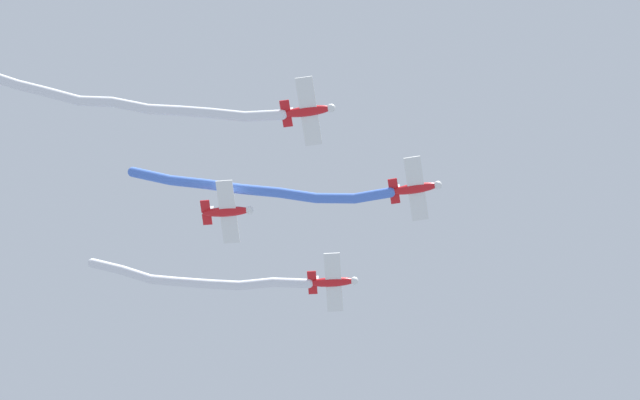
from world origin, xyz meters
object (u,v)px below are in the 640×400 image
(airplane_left_wing, at_px, (333,282))
(airplane_right_wing, at_px, (308,111))
(airplane_lead, at_px, (416,188))
(airplane_slot, at_px, (228,211))

(airplane_left_wing, height_order, airplane_right_wing, airplane_right_wing)
(airplane_lead, relative_size, airplane_left_wing, 1.00)
(airplane_right_wing, relative_size, airplane_slot, 1.00)
(airplane_lead, xyz_separation_m, airplane_right_wing, (-6.37, -9.31, 0.30))
(airplane_lead, bearing_deg, airplane_right_wing, -133.01)
(airplane_right_wing, bearing_deg, airplane_slot, 135.36)
(airplane_left_wing, relative_size, airplane_slot, 1.00)
(airplane_lead, relative_size, airplane_right_wing, 1.00)
(airplane_slot, bearing_deg, airplane_lead, -3.25)
(airplane_right_wing, height_order, airplane_slot, airplane_right_wing)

